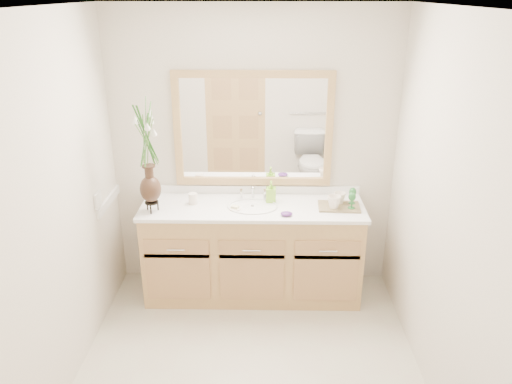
{
  "coord_description": "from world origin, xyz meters",
  "views": [
    {
      "loc": [
        0.1,
        -2.74,
        2.48
      ],
      "look_at": [
        0.04,
        0.65,
        1.1
      ],
      "focal_mm": 35.0,
      "sensor_mm": 36.0,
      "label": 1
    }
  ],
  "objects_px": {
    "tumbler": "(193,199)",
    "flower_vase": "(147,146)",
    "soap_bottle": "(271,192)",
    "tray": "(339,207)"
  },
  "relations": [
    {
      "from": "flower_vase",
      "to": "tumbler",
      "type": "relative_size",
      "value": 8.7
    },
    {
      "from": "tumbler",
      "to": "flower_vase",
      "type": "bearing_deg",
      "value": -153.03
    },
    {
      "from": "soap_bottle",
      "to": "tray",
      "type": "xyz_separation_m",
      "value": [
        0.56,
        -0.12,
        -0.07
      ]
    },
    {
      "from": "soap_bottle",
      "to": "tray",
      "type": "relative_size",
      "value": 0.48
    },
    {
      "from": "soap_bottle",
      "to": "tumbler",
      "type": "bearing_deg",
      "value": -173.32
    },
    {
      "from": "flower_vase",
      "to": "soap_bottle",
      "type": "distance_m",
      "value": 1.09
    },
    {
      "from": "flower_vase",
      "to": "tray",
      "type": "relative_size",
      "value": 2.41
    },
    {
      "from": "tumbler",
      "to": "soap_bottle",
      "type": "xyz_separation_m",
      "value": [
        0.65,
        0.06,
        0.03
      ]
    },
    {
      "from": "flower_vase",
      "to": "tumbler",
      "type": "height_order",
      "value": "flower_vase"
    },
    {
      "from": "flower_vase",
      "to": "soap_bottle",
      "type": "xyz_separation_m",
      "value": [
        0.95,
        0.22,
        -0.47
      ]
    }
  ]
}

